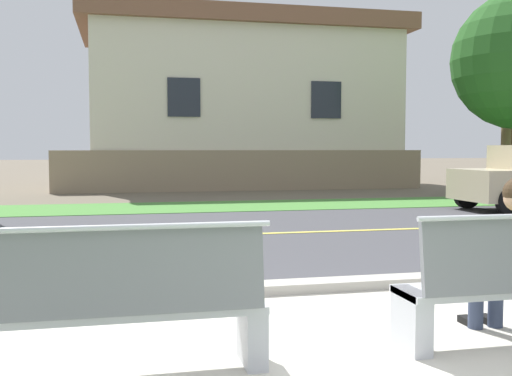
% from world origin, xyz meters
% --- Properties ---
extents(ground_plane, '(140.00, 140.00, 0.00)m').
position_xyz_m(ground_plane, '(0.00, 8.00, 0.00)').
color(ground_plane, '#665B4C').
extents(sidewalk_pavement, '(44.00, 3.60, 0.01)m').
position_xyz_m(sidewalk_pavement, '(0.00, 0.40, 0.01)').
color(sidewalk_pavement, beige).
rests_on(sidewalk_pavement, ground_plane).
extents(curb_edge, '(44.00, 0.30, 0.11)m').
position_xyz_m(curb_edge, '(0.00, 2.35, 0.06)').
color(curb_edge, '#ADA89E').
rests_on(curb_edge, ground_plane).
extents(street_asphalt, '(52.00, 8.00, 0.01)m').
position_xyz_m(street_asphalt, '(0.00, 6.50, 0.00)').
color(street_asphalt, '#424247').
rests_on(street_asphalt, ground_plane).
extents(road_centre_line, '(48.00, 0.14, 0.01)m').
position_xyz_m(road_centre_line, '(0.00, 6.50, 0.01)').
color(road_centre_line, '#E0CC4C').
rests_on(road_centre_line, ground_plane).
extents(far_verge_grass, '(48.00, 2.80, 0.02)m').
position_xyz_m(far_verge_grass, '(0.00, 11.49, 0.01)').
color(far_verge_grass, '#478438').
rests_on(far_verge_grass, ground_plane).
extents(bench_left, '(2.04, 0.48, 1.01)m').
position_xyz_m(bench_left, '(-1.54, 0.36, 0.46)').
color(bench_left, silver).
rests_on(bench_left, ground_plane).
extents(seated_person_olive, '(0.52, 0.68, 1.25)m').
position_xyz_m(seated_person_olive, '(1.44, 0.53, 0.68)').
color(seated_person_olive, '#333D56').
rests_on(seated_person_olive, ground_plane).
extents(garden_wall, '(13.00, 0.36, 1.40)m').
position_xyz_m(garden_wall, '(2.82, 16.98, 0.70)').
color(garden_wall, gray).
rests_on(garden_wall, ground_plane).
extents(house_across_street, '(12.07, 6.91, 6.38)m').
position_xyz_m(house_across_street, '(3.19, 20.18, 3.23)').
color(house_across_street, beige).
rests_on(house_across_street, ground_plane).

